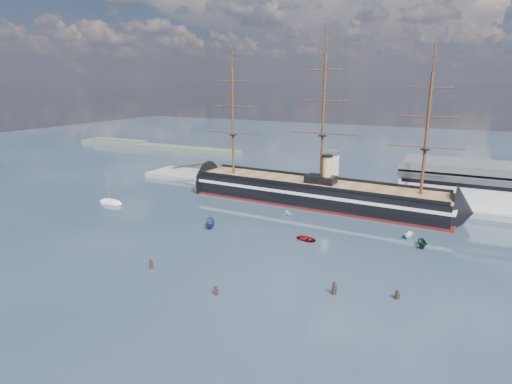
% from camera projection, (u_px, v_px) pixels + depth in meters
% --- Properties ---
extents(ground, '(600.00, 600.00, 0.00)m').
position_uv_depth(ground, '(289.00, 220.00, 131.00)').
color(ground, '#1D2B3A').
rests_on(ground, ground).
extents(quay, '(180.00, 18.00, 2.00)m').
position_uv_depth(quay, '(351.00, 196.00, 157.76)').
color(quay, slate).
rests_on(quay, ground).
extents(warehouse, '(63.00, 21.00, 11.60)m').
position_uv_depth(warehouse, '(502.00, 187.00, 138.31)').
color(warehouse, '#B7BABC').
rests_on(warehouse, ground).
extents(quay_tower, '(5.00, 5.00, 15.00)m').
position_uv_depth(quay_tower, '(332.00, 170.00, 155.75)').
color(quay_tower, silver).
rests_on(quay_tower, ground).
extents(shoreline, '(120.00, 10.00, 4.00)m').
position_uv_depth(shoreline, '(144.00, 145.00, 273.35)').
color(shoreline, '#3F4C38').
rests_on(shoreline, ground).
extents(warship, '(113.24, 20.35, 53.94)m').
position_uv_depth(warship, '(310.00, 192.00, 147.48)').
color(warship, black).
rests_on(warship, ground).
extents(sailboat, '(7.64, 2.49, 12.10)m').
position_uv_depth(sailboat, '(111.00, 202.00, 147.79)').
color(sailboat, white).
rests_on(sailboat, ground).
extents(motorboat_a, '(7.85, 6.24, 3.00)m').
position_uv_depth(motorboat_a, '(211.00, 228.00, 123.85)').
color(motorboat_a, navy).
rests_on(motorboat_a, ground).
extents(motorboat_b, '(2.11, 3.74, 1.64)m').
position_uv_depth(motorboat_b, '(307.00, 241.00, 113.94)').
color(motorboat_b, maroon).
rests_on(motorboat_b, ground).
extents(motorboat_c, '(5.21, 2.76, 1.98)m').
position_uv_depth(motorboat_c, '(409.00, 238.00, 115.85)').
color(motorboat_c, white).
rests_on(motorboat_c, ground).
extents(motorboat_d, '(5.98, 5.69, 2.11)m').
position_uv_depth(motorboat_d, '(288.00, 215.00, 135.83)').
color(motorboat_d, silver).
rests_on(motorboat_d, ground).
extents(motorboat_f, '(6.27, 3.74, 2.36)m').
position_uv_depth(motorboat_f, '(422.00, 248.00, 109.31)').
color(motorboat_f, '#153E29').
rests_on(motorboat_f, ground).
extents(piling_near_left, '(0.64, 0.64, 2.88)m').
position_uv_depth(piling_near_left, '(151.00, 268.00, 97.11)').
color(piling_near_left, black).
rests_on(piling_near_left, ground).
extents(piling_near_mid, '(0.64, 0.64, 2.50)m').
position_uv_depth(piling_near_mid, '(216.00, 295.00, 85.19)').
color(piling_near_mid, black).
rests_on(piling_near_mid, ground).
extents(piling_near_right, '(0.64, 0.64, 3.40)m').
position_uv_depth(piling_near_right, '(334.00, 294.00, 85.30)').
color(piling_near_right, black).
rests_on(piling_near_right, ground).
extents(piling_far_right, '(0.64, 0.64, 2.60)m').
position_uv_depth(piling_far_right, '(396.00, 299.00, 83.48)').
color(piling_far_right, black).
rests_on(piling_far_right, ground).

